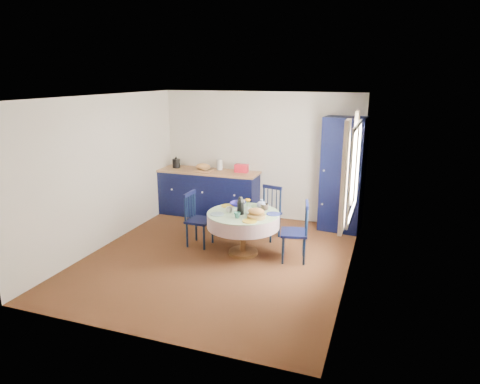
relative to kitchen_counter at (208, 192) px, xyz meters
The scene contains 17 objects.
floor 2.25m from the kitchen_counter, 62.96° to the right, with size 4.50×4.50×0.00m, color black.
ceiling 2.99m from the kitchen_counter, 62.96° to the right, with size 4.50×4.50×0.00m, color white.
wall_back 1.29m from the kitchen_counter, 16.14° to the left, with size 4.00×0.02×2.50m, color silver.
wall_left 2.33m from the kitchen_counter, 117.01° to the right, with size 0.02×4.50×2.50m, color silver.
wall_right 3.67m from the kitchen_counter, 33.16° to the right, with size 0.02×4.50×2.50m, color silver.
window 3.55m from the kitchen_counter, 29.34° to the right, with size 0.10×1.74×1.45m.
kitchen_counter is the anchor object (origin of this frame).
pantry_cabinet 2.72m from the kitchen_counter, ahead, with size 0.78×0.59×2.09m.
dining_table 2.14m from the kitchen_counter, 51.08° to the right, with size 1.15×1.15×0.97m.
chair_left 1.63m from the kitchen_counter, 72.94° to the right, with size 0.40×0.42×0.92m.
chair_far 1.71m from the kitchen_counter, 28.61° to the right, with size 0.49×0.48×0.92m.
chair_right 2.72m from the kitchen_counter, 36.51° to the right, with size 0.48×0.50×0.94m.
mug_a 2.05m from the kitchen_counter, 56.92° to the right, with size 0.11×0.11×0.09m, color silver.
mug_b 2.36m from the kitchen_counter, 55.52° to the right, with size 0.10×0.10×0.09m, color #316D5F.
mug_c 2.16m from the kitchen_counter, 41.49° to the right, with size 0.14×0.14×0.11m, color black.
mug_d 1.75m from the kitchen_counter, 47.17° to the right, with size 0.10×0.10×0.10m, color silver.
cobalt_bowl 1.77m from the kitchen_counter, 49.98° to the right, with size 0.26×0.26×0.06m, color navy.
Camera 1 is at (2.43, -5.77, 2.80)m, focal length 32.00 mm.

